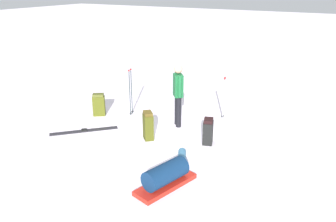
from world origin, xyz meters
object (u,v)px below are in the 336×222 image
(sleeping_mat_rolled, at_px, (182,157))
(thermos_bottle, at_px, (145,118))
(skier_standing, at_px, (178,92))
(ski_pair_near, at_px, (84,131))
(backpack_large_dark, at_px, (148,126))
(backpack_bright, at_px, (99,105))
(ski_poles_planted_far, at_px, (224,96))
(ski_poles_planted_near, at_px, (131,90))
(gear_sled, at_px, (166,176))
(backpack_small_spare, at_px, (208,131))

(sleeping_mat_rolled, relative_size, thermos_bottle, 2.12)
(sleeping_mat_rolled, bearing_deg, skier_standing, -149.38)
(skier_standing, relative_size, ski_pair_near, 1.24)
(ski_pair_near, xyz_separation_m, sleeping_mat_rolled, (0.14, 2.99, 0.08))
(backpack_large_dark, distance_m, backpack_bright, 2.24)
(backpack_large_dark, distance_m, ski_poles_planted_far, 2.55)
(backpack_large_dark, xyz_separation_m, ski_poles_planted_near, (-1.20, -1.37, 0.41))
(backpack_bright, height_order, sleeping_mat_rolled, backpack_bright)
(thermos_bottle, bearing_deg, ski_pair_near, -39.44)
(backpack_bright, relative_size, gear_sled, 0.48)
(thermos_bottle, bearing_deg, backpack_bright, -82.30)
(backpack_small_spare, bearing_deg, thermos_bottle, -99.59)
(backpack_bright, bearing_deg, backpack_large_dark, 72.99)
(backpack_bright, xyz_separation_m, gear_sled, (2.31, 3.60, -0.10))
(ski_poles_planted_far, bearing_deg, sleeping_mat_rolled, 2.80)
(ski_poles_planted_far, bearing_deg, backpack_bright, -63.68)
(backpack_small_spare, height_order, thermos_bottle, backpack_small_spare)
(ski_pair_near, xyz_separation_m, backpack_large_dark, (-0.46, 1.74, 0.34))
(ski_pair_near, relative_size, backpack_bright, 2.06)
(backpack_bright, distance_m, thermos_bottle, 1.51)
(skier_standing, height_order, backpack_large_dark, skier_standing)
(ski_pair_near, height_order, ski_poles_planted_far, ski_poles_planted_far)
(ski_poles_planted_far, xyz_separation_m, thermos_bottle, (1.41, -1.78, -0.55))
(ski_pair_near, xyz_separation_m, thermos_bottle, (-1.31, 1.08, 0.12))
(backpack_bright, bearing_deg, gear_sled, 57.28)
(gear_sled, bearing_deg, backpack_small_spare, -178.55)
(ski_poles_planted_far, distance_m, thermos_bottle, 2.33)
(backpack_small_spare, relative_size, gear_sled, 0.46)
(backpack_small_spare, distance_m, thermos_bottle, 2.10)
(ski_pair_near, relative_size, sleeping_mat_rolled, 2.50)
(gear_sled, bearing_deg, ski_poles_planted_near, -135.32)
(skier_standing, relative_size, ski_poles_planted_near, 1.23)
(backpack_large_dark, relative_size, thermos_bottle, 2.80)
(ski_poles_planted_near, distance_m, ski_poles_planted_far, 2.71)
(skier_standing, bearing_deg, backpack_small_spare, 61.86)
(skier_standing, relative_size, sleeping_mat_rolled, 3.09)
(gear_sled, distance_m, sleeping_mat_rolled, 1.09)
(thermos_bottle, bearing_deg, gear_sled, 40.09)
(sleeping_mat_rolled, distance_m, thermos_bottle, 2.40)
(ski_poles_planted_far, xyz_separation_m, gear_sled, (3.93, 0.34, -0.46))
(gear_sled, xyz_separation_m, sleeping_mat_rolled, (-1.07, -0.20, -0.13))
(backpack_bright, height_order, backpack_small_spare, backpack_bright)
(ski_poles_planted_near, distance_m, sleeping_mat_rolled, 3.25)
(ski_poles_planted_near, height_order, sleeping_mat_rolled, ski_poles_planted_near)
(backpack_large_dark, bearing_deg, thermos_bottle, -142.48)
(ski_pair_near, distance_m, thermos_bottle, 1.70)
(ski_pair_near, height_order, backpack_bright, backpack_bright)
(backpack_large_dark, bearing_deg, ski_poles_planted_near, -131.27)
(backpack_small_spare, xyz_separation_m, thermos_bottle, (-0.35, -2.06, -0.18))
(skier_standing, distance_m, backpack_bright, 2.51)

